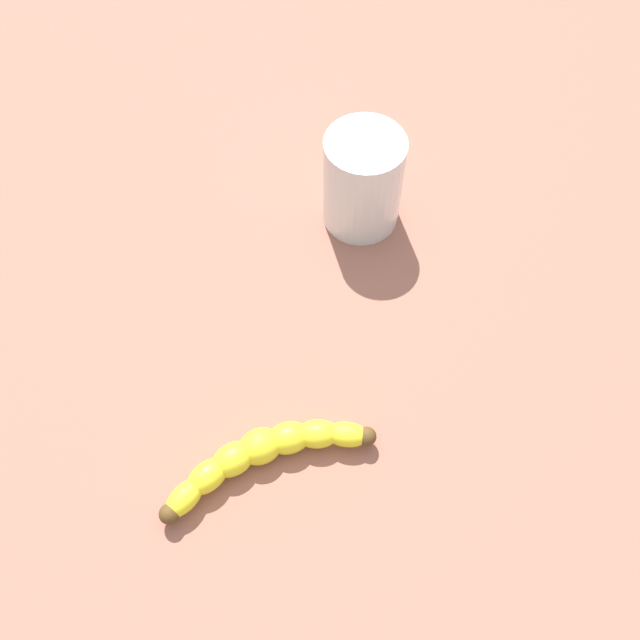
% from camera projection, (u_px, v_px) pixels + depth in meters
% --- Properties ---
extents(wooden_tabletop, '(1.20, 1.20, 0.03)m').
position_uv_depth(wooden_tabletop, '(388.00, 312.00, 0.73)').
color(wooden_tabletop, '#965C4B').
rests_on(wooden_tabletop, ground).
extents(banana, '(0.08, 0.20, 0.03)m').
position_uv_depth(banana, '(263.00, 454.00, 0.62)').
color(banana, yellow).
rests_on(banana, wooden_tabletop).
extents(smoothie_glass, '(0.08, 0.08, 0.11)m').
position_uv_depth(smoothie_glass, '(362.00, 184.00, 0.73)').
color(smoothie_glass, silver).
rests_on(smoothie_glass, wooden_tabletop).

